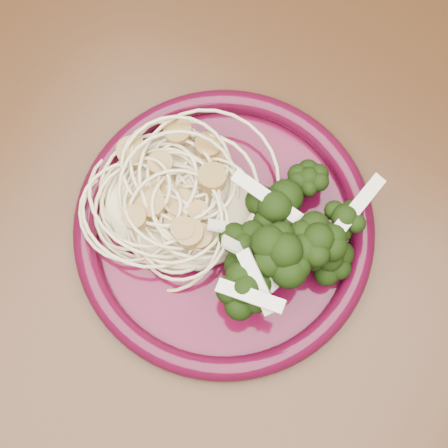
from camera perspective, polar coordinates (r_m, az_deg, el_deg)
dining_table at (r=0.62m, az=1.50°, el=-10.91°), size 1.20×0.80×0.75m
dinner_plate at (r=0.52m, az=0.00°, el=-0.32°), size 0.26×0.26×0.02m
spaghetti_pile at (r=0.52m, az=-4.23°, el=2.38°), size 0.14×0.12×0.03m
scallop_cluster at (r=0.49m, az=-4.54°, el=3.73°), size 0.13×0.13×0.04m
broccoli_pile at (r=0.50m, az=5.42°, el=-2.64°), size 0.10×0.15×0.05m
onion_garnish at (r=0.47m, az=5.79°, el=-1.72°), size 0.07×0.10×0.05m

